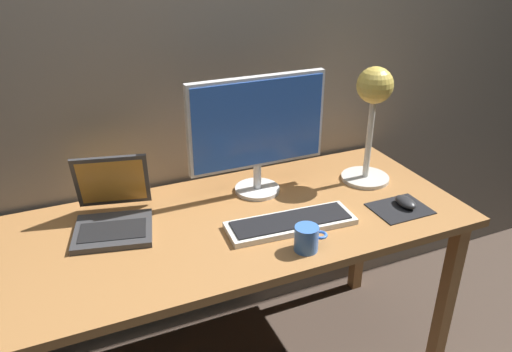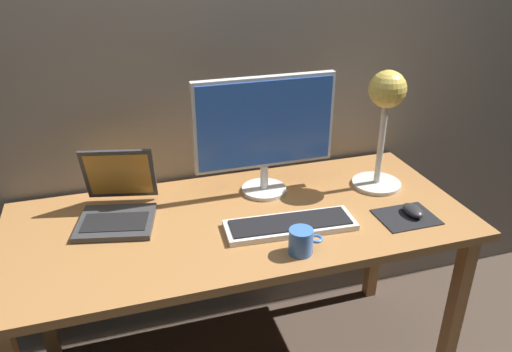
{
  "view_description": "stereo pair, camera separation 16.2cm",
  "coord_description": "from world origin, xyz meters",
  "px_view_note": "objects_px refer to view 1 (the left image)",
  "views": [
    {
      "loc": [
        -0.54,
        -1.39,
        1.64
      ],
      "look_at": [
        0.04,
        -0.05,
        0.92
      ],
      "focal_mm": 35.02,
      "sensor_mm": 36.0,
      "label": 1
    },
    {
      "loc": [
        -0.39,
        -1.44,
        1.64
      ],
      "look_at": [
        0.04,
        -0.05,
        0.92
      ],
      "focal_mm": 35.02,
      "sensor_mm": 36.0,
      "label": 2
    }
  ],
  "objects_px": {
    "keyboard_main": "(291,223)",
    "mouse": "(406,202)",
    "laptop": "(113,207)",
    "coffee_mug": "(307,238)",
    "monitor": "(258,128)",
    "desk_lamp": "(373,104)"
  },
  "relations": [
    {
      "from": "laptop",
      "to": "mouse",
      "type": "distance_m",
      "value": 1.03
    },
    {
      "from": "mouse",
      "to": "coffee_mug",
      "type": "relative_size",
      "value": 0.87
    },
    {
      "from": "monitor",
      "to": "keyboard_main",
      "type": "relative_size",
      "value": 1.17
    },
    {
      "from": "keyboard_main",
      "to": "coffee_mug",
      "type": "relative_size",
      "value": 4.04
    },
    {
      "from": "laptop",
      "to": "monitor",
      "type": "bearing_deg",
      "value": 1.89
    },
    {
      "from": "desk_lamp",
      "to": "coffee_mug",
      "type": "xyz_separation_m",
      "value": [
        -0.45,
        -0.34,
        -0.27
      ]
    },
    {
      "from": "laptop",
      "to": "mouse",
      "type": "height_order",
      "value": "laptop"
    },
    {
      "from": "monitor",
      "to": "laptop",
      "type": "height_order",
      "value": "monitor"
    },
    {
      "from": "monitor",
      "to": "coffee_mug",
      "type": "bearing_deg",
      "value": -92.12
    },
    {
      "from": "laptop",
      "to": "coffee_mug",
      "type": "height_order",
      "value": "laptop"
    },
    {
      "from": "monitor",
      "to": "mouse",
      "type": "height_order",
      "value": "monitor"
    },
    {
      "from": "keyboard_main",
      "to": "coffee_mug",
      "type": "bearing_deg",
      "value": -97.36
    },
    {
      "from": "mouse",
      "to": "coffee_mug",
      "type": "xyz_separation_m",
      "value": [
        -0.46,
        -0.09,
        0.02
      ]
    },
    {
      "from": "mouse",
      "to": "monitor",
      "type": "bearing_deg",
      "value": 143.67
    },
    {
      "from": "monitor",
      "to": "keyboard_main",
      "type": "distance_m",
      "value": 0.37
    },
    {
      "from": "laptop",
      "to": "desk_lamp",
      "type": "height_order",
      "value": "desk_lamp"
    },
    {
      "from": "keyboard_main",
      "to": "mouse",
      "type": "relative_size",
      "value": 4.67
    },
    {
      "from": "monitor",
      "to": "mouse",
      "type": "xyz_separation_m",
      "value": [
        0.44,
        -0.32,
        -0.24
      ]
    },
    {
      "from": "laptop",
      "to": "desk_lamp",
      "type": "relative_size",
      "value": 0.73
    },
    {
      "from": "keyboard_main",
      "to": "desk_lamp",
      "type": "bearing_deg",
      "value": 24.0
    },
    {
      "from": "laptop",
      "to": "mouse",
      "type": "bearing_deg",
      "value": -17.35
    },
    {
      "from": "monitor",
      "to": "mouse",
      "type": "distance_m",
      "value": 0.6
    }
  ]
}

